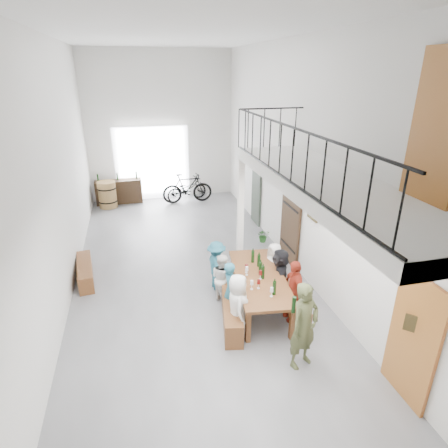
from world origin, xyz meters
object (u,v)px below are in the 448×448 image
object	(u,v)px
bench_inner	(231,305)
serving_counter	(119,192)
tasting_table	(260,279)
oak_barrel	(107,195)
host_standing	(304,326)
bicycle_near	(187,189)
side_bench	(85,272)

from	to	relation	value
bench_inner	serving_counter	distance (m)	8.25
serving_counter	tasting_table	bearing A→B (deg)	-69.96
tasting_table	serving_counter	xyz separation A→B (m)	(-2.99, 7.80, -0.26)
oak_barrel	serving_counter	bearing A→B (deg)	44.51
tasting_table	host_standing	world-z (taller)	host_standing
serving_counter	host_standing	xyz separation A→B (m)	(3.18, -9.56, 0.35)
host_standing	bicycle_near	bearing A→B (deg)	71.48
bench_inner	oak_barrel	size ratio (longest dim) A/B	2.20
side_bench	bench_inner	bearing A→B (deg)	-35.87
bicycle_near	tasting_table	bearing A→B (deg)	165.45
tasting_table	serving_counter	size ratio (longest dim) A/B	1.50
tasting_table	side_bench	world-z (taller)	tasting_table
bench_inner	host_standing	xyz separation A→B (m)	(0.83, -1.66, 0.55)
side_bench	host_standing	world-z (taller)	host_standing
side_bench	host_standing	size ratio (longest dim) A/B	0.95
bench_inner	bicycle_near	size ratio (longest dim) A/B	1.30
side_bench	oak_barrel	bearing A→B (deg)	86.29
oak_barrel	bicycle_near	distance (m)	2.98
host_standing	bicycle_near	size ratio (longest dim) A/B	0.96
bicycle_near	oak_barrel	bearing A→B (deg)	74.32
serving_counter	bicycle_near	xyz separation A→B (m)	(2.57, -0.29, -0.01)
serving_counter	bicycle_near	world-z (taller)	serving_counter
tasting_table	oak_barrel	world-z (taller)	oak_barrel
serving_counter	host_standing	size ratio (longest dim) A/B	1.07
side_bench	oak_barrel	xyz separation A→B (m)	(0.34, 5.26, 0.28)
side_bench	bicycle_near	size ratio (longest dim) A/B	0.92
host_standing	bench_inner	bearing A→B (deg)	94.44
bench_inner	bicycle_near	distance (m)	7.62
host_standing	side_bench	bearing A→B (deg)	112.95
tasting_table	side_bench	size ratio (longest dim) A/B	1.68
oak_barrel	bicycle_near	world-z (taller)	oak_barrel
oak_barrel	bicycle_near	bearing A→B (deg)	2.13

